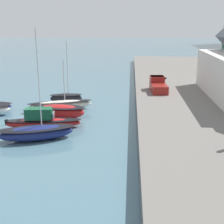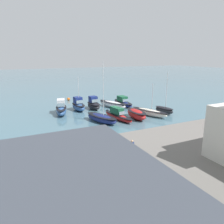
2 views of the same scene
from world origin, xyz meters
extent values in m
plane|color=slate|center=(0.00, 0.00, 0.00)|extent=(320.00, 320.00, 0.00)
ellipsoid|color=black|center=(-8.96, 3.38, 0.67)|extent=(2.27, 4.44, 1.35)
ellipsoid|color=black|center=(-8.96, 3.38, 1.14)|extent=(2.35, 4.53, 0.12)
cylinder|color=silver|center=(-9.01, 3.69, 4.76)|extent=(0.10, 0.10, 6.84)
ellipsoid|color=white|center=(-5.37, 3.37, 0.64)|extent=(4.08, 7.90, 1.28)
ellipsoid|color=black|center=(-5.37, 3.37, 1.09)|extent=(4.19, 8.07, 0.12)
cylinder|color=silver|center=(-5.56, 3.93, 3.74)|extent=(0.10, 0.10, 4.92)
ellipsoid|color=red|center=(-2.08, 4.04, 0.83)|extent=(2.69, 5.88, 1.66)
ellipsoid|color=black|center=(-2.08, 4.04, 1.41)|extent=(2.79, 6.00, 0.12)
cube|color=black|center=(-2.31, 1.33, 1.16)|extent=(0.38, 0.31, 0.56)
ellipsoid|color=red|center=(1.08, 2.99, 0.49)|extent=(2.60, 7.96, 0.99)
ellipsoid|color=black|center=(1.08, 2.99, 0.84)|extent=(2.69, 8.13, 0.12)
cube|color=#195638|center=(1.13, 2.60, 1.56)|extent=(1.56, 2.87, 1.15)
cube|color=#8CA5B2|center=(0.94, 4.11, 1.39)|extent=(1.11, 0.24, 0.57)
cube|color=black|center=(1.54, -0.69, 0.69)|extent=(0.39, 0.32, 0.56)
ellipsoid|color=navy|center=(4.45, 3.32, 0.67)|extent=(4.21, 7.13, 1.34)
ellipsoid|color=black|center=(4.45, 3.32, 1.14)|extent=(4.33, 7.29, 0.12)
cylinder|color=silver|center=(4.29, 3.81, 5.80)|extent=(0.10, 0.10, 8.90)
ellipsoid|color=navy|center=(-4.94, -6.12, 0.51)|extent=(2.38, 6.92, 1.02)
ellipsoid|color=black|center=(-4.94, -6.12, 0.87)|extent=(2.47, 7.06, 0.12)
cube|color=#195638|center=(-4.92, -6.46, 1.60)|extent=(1.66, 2.46, 1.16)
cube|color=#8CA5B2|center=(-4.99, -5.12, 1.43)|extent=(1.39, 0.17, 0.58)
cube|color=black|center=(-4.79, -9.37, 0.72)|extent=(0.37, 0.30, 0.56)
ellipsoid|color=white|center=(-2.05, -5.65, 0.70)|extent=(4.31, 7.61, 1.40)
ellipsoid|color=black|center=(-2.05, -5.65, 1.19)|extent=(4.43, 7.78, 0.12)
cube|color=black|center=(-0.84, -8.96, 0.98)|extent=(0.43, 0.39, 0.56)
ellipsoid|color=black|center=(2.25, -6.04, 0.74)|extent=(2.12, 4.66, 1.49)
ellipsoid|color=black|center=(2.25, -6.04, 1.27)|extent=(2.20, 4.76, 0.12)
cube|color=navy|center=(2.26, -6.27, 2.13)|extent=(1.54, 1.65, 1.27)
cube|color=#8CA5B2|center=(2.23, -5.31, 1.93)|extent=(1.35, 0.14, 0.64)
cube|color=black|center=(2.31, -8.23, 1.04)|extent=(0.37, 0.29, 0.56)
ellipsoid|color=#33568E|center=(5.50, -6.34, 0.76)|extent=(2.19, 5.05, 1.53)
ellipsoid|color=black|center=(5.50, -6.34, 1.30)|extent=(2.28, 5.15, 0.12)
cube|color=navy|center=(5.51, -6.58, 2.17)|extent=(1.56, 1.80, 1.28)
cube|color=#8CA5B2|center=(5.46, -5.57, 1.98)|extent=(1.33, 0.16, 0.64)
cylinder|color=silver|center=(5.48, -5.96, 4.24)|extent=(0.10, 0.10, 5.43)
ellipsoid|color=#33568E|center=(9.34, -5.16, 0.79)|extent=(3.51, 7.07, 1.58)
ellipsoid|color=black|center=(9.34, -5.16, 1.34)|extent=(3.62, 7.22, 0.12)
cube|color=silver|center=(9.26, -5.49, 2.22)|extent=(1.97, 2.66, 1.29)
cube|color=#8CA5B2|center=(9.58, -4.19, 2.03)|extent=(1.28, 0.41, 0.65)
cube|color=black|center=(8.56, -8.30, 1.10)|extent=(0.42, 0.36, 0.56)
cylinder|color=#232838|center=(8.51, 20.01, 1.78)|extent=(0.32, 0.32, 0.85)
cylinder|color=navy|center=(8.51, 20.01, 2.73)|extent=(0.40, 0.40, 1.05)
sphere|color=tan|center=(8.51, 20.01, 3.38)|extent=(0.24, 0.24, 0.24)
sphere|color=orange|center=(4.62, -17.43, 0.38)|extent=(0.76, 0.76, 0.76)
camera|label=1|loc=(31.33, 12.04, 10.92)|focal=50.00mm
camera|label=2|loc=(18.58, 36.33, 11.18)|focal=35.00mm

